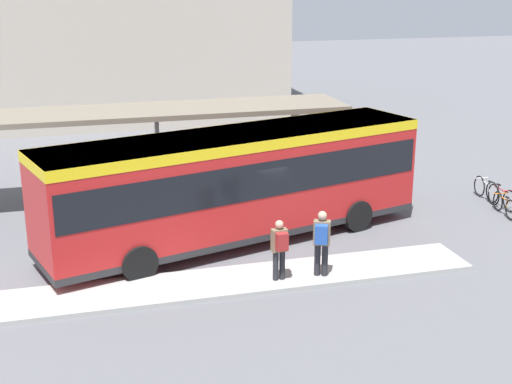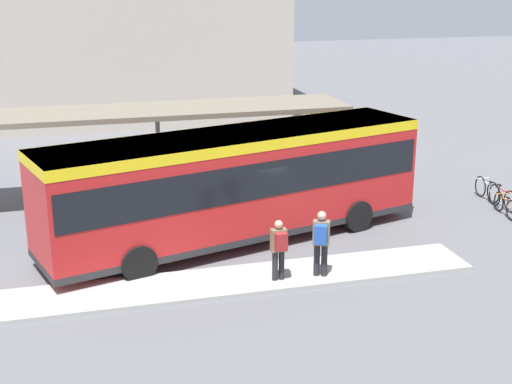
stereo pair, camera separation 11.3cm
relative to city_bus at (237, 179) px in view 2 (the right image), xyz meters
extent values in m
plane|color=#5B5B60|center=(-0.01, 0.00, -1.94)|extent=(120.00, 120.00, 0.00)
cube|color=#9E9E99|center=(-0.72, -2.98, -1.88)|extent=(12.77, 1.80, 0.12)
cube|color=red|center=(-0.01, 0.00, -0.10)|extent=(12.03, 5.65, 2.98)
cube|color=yellow|center=(-0.01, 0.00, 1.24)|extent=(12.05, 5.68, 0.30)
cube|color=black|center=(-0.01, 0.00, 0.26)|extent=(11.81, 5.62, 1.04)
cube|color=black|center=(5.64, 1.62, 0.26)|extent=(0.71, 2.23, 1.15)
cube|color=#28282B|center=(-0.01, 0.00, -1.49)|extent=(12.04, 5.66, 0.20)
cylinder|color=black|center=(3.18, 2.16, -1.44)|extent=(1.03, 0.54, 1.00)
cylinder|color=black|center=(3.84, -0.15, -1.44)|extent=(1.03, 0.54, 1.00)
cylinder|color=black|center=(-3.86, 0.14, -1.44)|extent=(1.03, 0.54, 1.00)
cylinder|color=black|center=(-3.19, -2.16, -1.44)|extent=(1.03, 0.54, 1.00)
cylinder|color=#232328|center=(0.20, -3.30, -1.42)|extent=(0.15, 0.15, 0.80)
cylinder|color=#232328|center=(0.38, -3.29, -1.42)|extent=(0.15, 0.15, 0.80)
cube|color=#7A664C|center=(0.29, -3.29, -0.72)|extent=(0.41, 0.24, 0.60)
cube|color=maroon|center=(0.30, -3.50, -0.69)|extent=(0.31, 0.21, 0.45)
sphere|color=tan|center=(0.29, -3.29, -0.29)|extent=(0.22, 0.22, 0.22)
cylinder|color=#232328|center=(1.35, -3.29, -1.38)|extent=(0.16, 0.16, 0.87)
cylinder|color=#232328|center=(1.53, -3.37, -1.38)|extent=(0.16, 0.16, 0.87)
cube|color=#7A664C|center=(1.44, -3.33, -0.62)|extent=(0.50, 0.40, 0.65)
cube|color=#234CA3|center=(1.35, -3.54, -0.59)|extent=(0.39, 0.33, 0.50)
sphere|color=tan|center=(1.44, -3.33, -0.15)|extent=(0.24, 0.24, 0.24)
torus|color=black|center=(9.23, 0.39, -1.60)|extent=(0.15, 0.69, 0.69)
torus|color=black|center=(9.09, -0.53, -1.60)|extent=(0.15, 0.69, 0.69)
cylinder|color=orange|center=(9.16, -0.07, -1.37)|extent=(0.14, 0.72, 0.04)
cylinder|color=orange|center=(9.13, -0.23, -1.43)|extent=(0.04, 0.04, 0.34)
cube|color=black|center=(9.13, -0.23, -1.26)|extent=(0.10, 0.19, 0.04)
cylinder|color=orange|center=(9.22, 0.30, -1.29)|extent=(0.48, 0.10, 0.03)
torus|color=black|center=(9.54, 0.19, -1.56)|extent=(0.05, 0.77, 0.77)
torus|color=black|center=(9.55, 1.23, -1.56)|extent=(0.05, 0.77, 0.77)
cylinder|color=red|center=(9.55, 0.71, -1.31)|extent=(0.04, 0.81, 0.04)
cylinder|color=red|center=(9.55, 0.90, -1.37)|extent=(0.04, 0.04, 0.38)
cube|color=black|center=(9.55, 0.90, -1.18)|extent=(0.07, 0.18, 0.04)
cylinder|color=red|center=(9.54, 0.29, -1.22)|extent=(0.48, 0.04, 0.03)
torus|color=black|center=(9.53, 2.01, -1.56)|extent=(0.11, 0.77, 0.76)
torus|color=black|center=(9.44, 0.97, -1.56)|extent=(0.11, 0.77, 0.76)
cylinder|color=silver|center=(9.48, 1.49, -1.31)|extent=(0.10, 0.81, 0.04)
cylinder|color=silver|center=(9.47, 1.30, -1.37)|extent=(0.04, 0.04, 0.38)
cube|color=black|center=(9.47, 1.30, -1.18)|extent=(0.08, 0.19, 0.04)
cylinder|color=silver|center=(9.52, 1.91, -1.22)|extent=(0.48, 0.07, 0.03)
cube|color=#706656|center=(-1.65, 5.07, 1.19)|extent=(13.58, 2.89, 0.18)
cylinder|color=gray|center=(4.12, 5.07, -0.42)|extent=(0.16, 0.16, 3.04)
cylinder|color=gray|center=(-1.65, 5.07, -0.42)|extent=(0.16, 0.16, 3.04)
camera|label=1|loc=(-4.82, -19.61, 5.89)|focal=50.00mm
camera|label=2|loc=(-4.71, -19.64, 5.89)|focal=50.00mm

